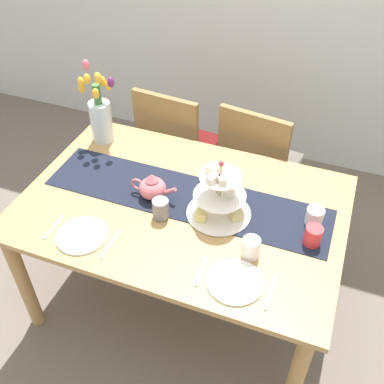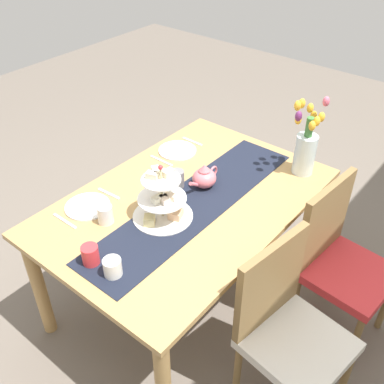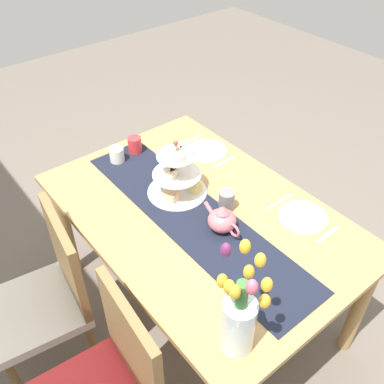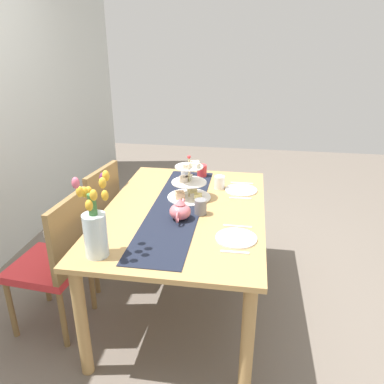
% 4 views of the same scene
% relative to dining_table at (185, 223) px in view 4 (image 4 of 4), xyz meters
% --- Properties ---
extents(ground_plane, '(8.00, 8.00, 0.00)m').
position_rel_dining_table_xyz_m(ground_plane, '(0.00, 0.00, -0.63)').
color(ground_plane, '#6B6056').
extents(dining_table, '(1.53, 1.02, 0.73)m').
position_rel_dining_table_xyz_m(dining_table, '(0.00, 0.00, 0.00)').
color(dining_table, tan).
rests_on(dining_table, ground_plane).
extents(chair_left, '(0.46, 0.46, 0.91)m').
position_rel_dining_table_xyz_m(chair_left, '(-0.34, 0.74, -0.13)').
color(chair_left, olive).
rests_on(chair_left, ground_plane).
extents(chair_right, '(0.48, 0.48, 0.91)m').
position_rel_dining_table_xyz_m(chair_right, '(0.20, 0.74, -0.13)').
color(chair_right, olive).
rests_on(chair_right, ground_plane).
extents(table_runner, '(1.40, 0.32, 0.00)m').
position_rel_dining_table_xyz_m(table_runner, '(0.00, 0.05, 0.10)').
color(table_runner, black).
rests_on(table_runner, dining_table).
extents(tiered_cake_stand, '(0.30, 0.30, 0.30)m').
position_rel_dining_table_xyz_m(tiered_cake_stand, '(0.18, 0.00, 0.20)').
color(tiered_cake_stand, beige).
rests_on(tiered_cake_stand, table_runner).
extents(teapot, '(0.24, 0.13, 0.14)m').
position_rel_dining_table_xyz_m(teapot, '(-0.15, 0.00, 0.16)').
color(teapot, '#D66B75').
rests_on(teapot, table_runner).
extents(tulip_vase, '(0.22, 0.15, 0.45)m').
position_rel_dining_table_xyz_m(tulip_vase, '(-0.61, 0.34, 0.26)').
color(tulip_vase, silver).
rests_on(tulip_vase, dining_table).
extents(cream_jug, '(0.08, 0.08, 0.08)m').
position_rel_dining_table_xyz_m(cream_jug, '(0.61, 0.09, 0.14)').
color(cream_jug, white).
rests_on(cream_jug, dining_table).
extents(dinner_plate_left, '(0.23, 0.23, 0.01)m').
position_rel_dining_table_xyz_m(dinner_plate_left, '(-0.34, -0.35, 0.10)').
color(dinner_plate_left, white).
rests_on(dinner_plate_left, dining_table).
extents(fork_left, '(0.02, 0.15, 0.01)m').
position_rel_dining_table_xyz_m(fork_left, '(-0.48, -0.35, 0.10)').
color(fork_left, silver).
rests_on(fork_left, dining_table).
extents(knife_left, '(0.01, 0.17, 0.01)m').
position_rel_dining_table_xyz_m(knife_left, '(-0.19, -0.35, 0.10)').
color(knife_left, silver).
rests_on(knife_left, dining_table).
extents(dinner_plate_right, '(0.23, 0.23, 0.01)m').
position_rel_dining_table_xyz_m(dinner_plate_right, '(0.37, -0.35, 0.10)').
color(dinner_plate_right, white).
rests_on(dinner_plate_right, dining_table).
extents(fork_right, '(0.03, 0.15, 0.01)m').
position_rel_dining_table_xyz_m(fork_right, '(0.23, -0.35, 0.10)').
color(fork_right, silver).
rests_on(fork_right, dining_table).
extents(knife_right, '(0.01, 0.17, 0.01)m').
position_rel_dining_table_xyz_m(knife_right, '(0.52, -0.35, 0.10)').
color(knife_right, silver).
rests_on(knife_right, dining_table).
extents(mug_grey, '(0.08, 0.08, 0.09)m').
position_rel_dining_table_xyz_m(mug_grey, '(-0.06, -0.11, 0.15)').
color(mug_grey, slate).
rests_on(mug_grey, table_runner).
extents(mug_white_text, '(0.08, 0.08, 0.09)m').
position_rel_dining_table_xyz_m(mug_white_text, '(0.39, -0.19, 0.15)').
color(mug_white_text, white).
rests_on(mug_white_text, dining_table).
extents(mug_orange, '(0.08, 0.08, 0.09)m').
position_rel_dining_table_xyz_m(mug_orange, '(0.62, -0.03, 0.15)').
color(mug_orange, red).
rests_on(mug_orange, dining_table).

